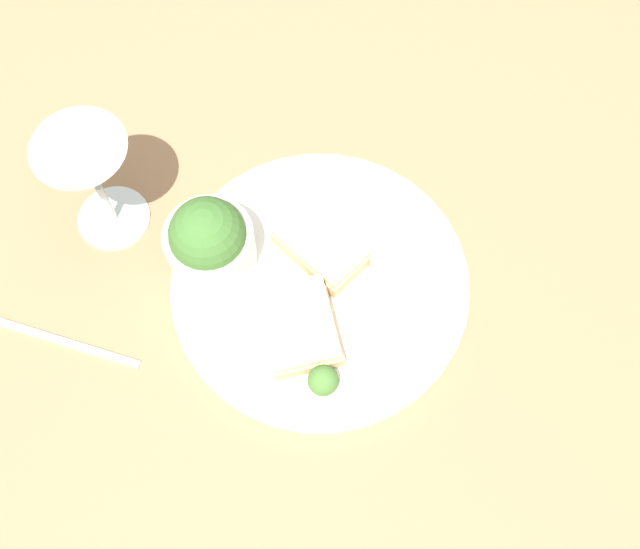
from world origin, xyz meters
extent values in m
plane|color=#93704C|center=(0.00, 0.00, 0.00)|extent=(4.00, 4.00, 0.00)
cylinder|color=white|center=(0.00, 0.00, 0.01)|extent=(0.31, 0.31, 0.01)
cylinder|color=silver|center=(0.08, 0.08, 0.04)|extent=(0.09, 0.09, 0.05)
sphere|color=#3D6B2D|center=(0.08, 0.08, 0.07)|extent=(0.08, 0.08, 0.08)
cylinder|color=beige|center=(-0.01, -0.07, 0.03)|extent=(0.05, 0.05, 0.03)
cylinder|color=beige|center=(-0.01, -0.07, 0.04)|extent=(0.04, 0.04, 0.01)
cube|color=tan|center=(-0.04, 0.04, 0.02)|extent=(0.11, 0.09, 0.02)
cube|color=beige|center=(-0.04, 0.04, 0.04)|extent=(0.10, 0.09, 0.01)
cube|color=tan|center=(0.03, -0.02, 0.02)|extent=(0.11, 0.09, 0.02)
cube|color=beige|center=(0.03, -0.02, 0.04)|extent=(0.10, 0.09, 0.01)
cylinder|color=silver|center=(0.18, 0.16, 0.00)|extent=(0.08, 0.08, 0.01)
cylinder|color=silver|center=(0.18, 0.16, 0.04)|extent=(0.01, 0.01, 0.06)
cone|color=silver|center=(0.18, 0.16, 0.11)|extent=(0.09, 0.09, 0.07)
sphere|color=#477533|center=(-0.10, 0.05, 0.03)|extent=(0.03, 0.03, 0.03)
cube|color=silver|center=(0.07, 0.26, 0.00)|extent=(0.13, 0.12, 0.01)
camera|label=1|loc=(-0.28, 0.15, 0.77)|focal=45.00mm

